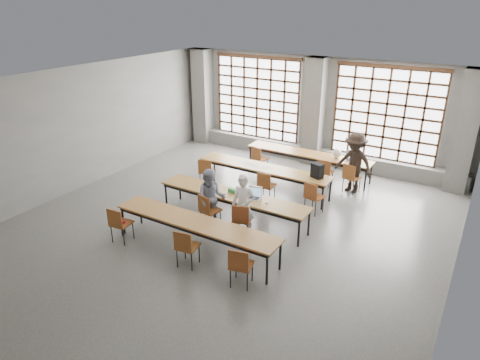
# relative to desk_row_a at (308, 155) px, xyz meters

# --- Properties ---
(floor) EXTENTS (11.00, 11.00, 0.00)m
(floor) POSITION_rel_desk_row_a_xyz_m (-0.35, -4.06, -0.66)
(floor) COLOR #4C4C49
(floor) RESTS_ON ground
(ceiling) EXTENTS (11.00, 11.00, 0.00)m
(ceiling) POSITION_rel_desk_row_a_xyz_m (-0.35, -4.06, 2.84)
(ceiling) COLOR silver
(ceiling) RESTS_ON floor
(wall_back) EXTENTS (10.00, 0.00, 10.00)m
(wall_back) POSITION_rel_desk_row_a_xyz_m (-0.35, 1.44, 1.09)
(wall_back) COLOR #5A5A58
(wall_back) RESTS_ON floor
(wall_front) EXTENTS (10.00, 0.00, 10.00)m
(wall_front) POSITION_rel_desk_row_a_xyz_m (-0.35, -9.56, 1.09)
(wall_front) COLOR #5A5A58
(wall_front) RESTS_ON floor
(wall_left) EXTENTS (0.00, 11.00, 11.00)m
(wall_left) POSITION_rel_desk_row_a_xyz_m (-5.35, -4.06, 1.09)
(wall_left) COLOR #5A5A58
(wall_left) RESTS_ON floor
(wall_right) EXTENTS (0.00, 11.00, 11.00)m
(wall_right) POSITION_rel_desk_row_a_xyz_m (4.65, -4.06, 1.09)
(wall_right) COLOR #5A5A58
(wall_right) RESTS_ON floor
(column_left) EXTENTS (0.60, 0.55, 3.50)m
(column_left) POSITION_rel_desk_row_a_xyz_m (-4.85, 1.16, 1.09)
(column_left) COLOR #5A5A57
(column_left) RESTS_ON floor
(column_mid) EXTENTS (0.60, 0.55, 3.50)m
(column_mid) POSITION_rel_desk_row_a_xyz_m (-0.35, 1.16, 1.09)
(column_mid) COLOR #5A5A57
(column_mid) RESTS_ON floor
(column_right) EXTENTS (0.60, 0.55, 3.50)m
(column_right) POSITION_rel_desk_row_a_xyz_m (4.15, 1.16, 1.09)
(column_right) COLOR #5A5A57
(column_right) RESTS_ON floor
(window_left) EXTENTS (3.32, 0.12, 3.00)m
(window_left) POSITION_rel_desk_row_a_xyz_m (-2.60, 1.36, 1.24)
(window_left) COLOR white
(window_left) RESTS_ON wall_back
(window_right) EXTENTS (3.32, 0.12, 3.00)m
(window_right) POSITION_rel_desk_row_a_xyz_m (1.90, 1.36, 1.24)
(window_right) COLOR white
(window_right) RESTS_ON wall_back
(sill_ledge) EXTENTS (9.80, 0.35, 0.50)m
(sill_ledge) POSITION_rel_desk_row_a_xyz_m (-0.35, 1.24, -0.41)
(sill_ledge) COLOR #5A5A57
(sill_ledge) RESTS_ON floor
(desk_row_a) EXTENTS (4.00, 0.70, 0.73)m
(desk_row_a) POSITION_rel_desk_row_a_xyz_m (0.00, 0.00, 0.00)
(desk_row_a) COLOR brown
(desk_row_a) RESTS_ON floor
(desk_row_b) EXTENTS (4.00, 0.70, 0.73)m
(desk_row_b) POSITION_rel_desk_row_a_xyz_m (-0.63, -1.78, 0.00)
(desk_row_b) COLOR brown
(desk_row_b) RESTS_ON floor
(desk_row_c) EXTENTS (4.00, 0.70, 0.73)m
(desk_row_c) POSITION_rel_desk_row_a_xyz_m (-0.41, -3.80, 0.00)
(desk_row_c) COLOR brown
(desk_row_c) RESTS_ON floor
(desk_row_d) EXTENTS (4.00, 0.70, 0.73)m
(desk_row_d) POSITION_rel_desk_row_a_xyz_m (-0.37, -5.39, 0.00)
(desk_row_d) COLOR brown
(desk_row_d) RESTS_ON floor
(chair_back_left) EXTENTS (0.51, 0.51, 0.88)m
(chair_back_left) POSITION_rel_desk_row_a_xyz_m (-1.42, -0.63, -0.13)
(chair_back_left) COLOR brown
(chair_back_left) RESTS_ON floor
(chair_back_mid) EXTENTS (0.43, 0.44, 0.88)m
(chair_back_mid) POSITION_rel_desk_row_a_xyz_m (0.80, -0.63, -0.13)
(chair_back_mid) COLOR maroon
(chair_back_mid) RESTS_ON floor
(chair_back_right) EXTENTS (0.52, 0.52, 0.88)m
(chair_back_right) POSITION_rel_desk_row_a_xyz_m (1.58, -0.63, -0.13)
(chair_back_right) COLOR brown
(chair_back_right) RESTS_ON floor
(chair_mid_left) EXTENTS (0.52, 0.52, 0.88)m
(chair_mid_left) POSITION_rel_desk_row_a_xyz_m (-2.21, -2.40, -0.13)
(chair_mid_left) COLOR brown
(chair_mid_left) RESTS_ON floor
(chair_mid_centre) EXTENTS (0.44, 0.44, 0.88)m
(chair_mid_centre) POSITION_rel_desk_row_a_xyz_m (-0.23, -2.41, -0.13)
(chair_mid_centre) COLOR maroon
(chair_mid_centre) RESTS_ON floor
(chair_mid_right) EXTENTS (0.51, 0.51, 0.88)m
(chair_mid_right) POSITION_rel_desk_row_a_xyz_m (1.15, -2.40, -0.13)
(chair_mid_right) COLOR brown
(chair_mid_right) RESTS_ON floor
(chair_front_left) EXTENTS (0.51, 0.51, 0.88)m
(chair_front_left) POSITION_rel_desk_row_a_xyz_m (-0.73, -4.42, -0.13)
(chair_front_left) COLOR brown
(chair_front_left) RESTS_ON floor
(chair_front_right) EXTENTS (0.52, 0.53, 0.88)m
(chair_front_right) POSITION_rel_desk_row_a_xyz_m (0.22, -4.42, -0.13)
(chair_front_right) COLOR maroon
(chair_front_right) RESTS_ON floor
(chair_near_left) EXTENTS (0.46, 0.47, 0.88)m
(chair_near_left) POSITION_rel_desk_row_a_xyz_m (-2.06, -6.02, -0.13)
(chair_near_left) COLOR brown
(chair_near_left) RESTS_ON floor
(chair_near_mid) EXTENTS (0.48, 0.48, 0.88)m
(chair_near_mid) POSITION_rel_desk_row_a_xyz_m (-0.16, -6.02, -0.13)
(chair_near_mid) COLOR maroon
(chair_near_mid) RESTS_ON floor
(chair_near_right) EXTENTS (0.51, 0.51, 0.88)m
(chair_near_right) POSITION_rel_desk_row_a_xyz_m (1.15, -6.02, -0.13)
(chair_near_right) COLOR brown
(chair_near_right) RESTS_ON floor
(student_male) EXTENTS (0.63, 0.49, 1.54)m
(student_male) POSITION_rel_desk_row_a_xyz_m (0.19, -4.30, 0.10)
(student_male) COLOR silver
(student_male) RESTS_ON floor
(student_female) EXTENTS (0.90, 0.83, 1.48)m
(student_female) POSITION_rel_desk_row_a_xyz_m (-0.71, -4.30, 0.08)
(student_female) COLOR #182048
(student_female) RESTS_ON floor
(student_back) EXTENTS (1.26, 0.91, 1.76)m
(student_back) POSITION_rel_desk_row_a_xyz_m (1.60, -0.50, 0.22)
(student_back) COLOR black
(student_back) RESTS_ON floor
(laptop_front) EXTENTS (0.40, 0.36, 0.26)m
(laptop_front) POSITION_rel_desk_row_a_xyz_m (0.13, -3.69, 0.13)
(laptop_front) COLOR silver
(laptop_front) RESTS_ON desk_row_c
(laptop_back) EXTENTS (0.40, 0.36, 0.26)m
(laptop_back) POSITION_rel_desk_row_a_xyz_m (1.34, 0.11, 0.13)
(laptop_back) COLOR #B1B1B5
(laptop_back) RESTS_ON desk_row_a
(mouse) EXTENTS (0.11, 0.09, 0.04)m
(mouse) POSITION_rel_desk_row_a_xyz_m (0.54, -3.82, 0.08)
(mouse) COLOR silver
(mouse) RESTS_ON desk_row_c
(green_box) EXTENTS (0.26, 0.13, 0.09)m
(green_box) POSITION_rel_desk_row_a_xyz_m (-0.46, -3.72, 0.11)
(green_box) COLOR #297E3A
(green_box) RESTS_ON desk_row_c
(phone) EXTENTS (0.14, 0.09, 0.01)m
(phone) POSITION_rel_desk_row_a_xyz_m (-0.23, -3.90, 0.07)
(phone) COLOR black
(phone) RESTS_ON desk_row_c
(paper_sheet_a) EXTENTS (0.33, 0.25, 0.00)m
(paper_sheet_a) POSITION_rel_desk_row_a_xyz_m (-1.23, -1.73, 0.07)
(paper_sheet_a) COLOR silver
(paper_sheet_a) RESTS_ON desk_row_b
(paper_sheet_b) EXTENTS (0.36, 0.32, 0.00)m
(paper_sheet_b) POSITION_rel_desk_row_a_xyz_m (-0.93, -1.83, 0.07)
(paper_sheet_b) COLOR silver
(paper_sheet_b) RESTS_ON desk_row_b
(paper_sheet_c) EXTENTS (0.34, 0.27, 0.00)m
(paper_sheet_c) POSITION_rel_desk_row_a_xyz_m (-0.53, -1.78, 0.07)
(paper_sheet_c) COLOR silver
(paper_sheet_c) RESTS_ON desk_row_b
(backpack) EXTENTS (0.37, 0.30, 0.40)m
(backpack) POSITION_rel_desk_row_a_xyz_m (0.97, -1.73, 0.27)
(backpack) COLOR black
(backpack) RESTS_ON desk_row_b
(plastic_bag) EXTENTS (0.30, 0.26, 0.29)m
(plastic_bag) POSITION_rel_desk_row_a_xyz_m (0.90, 0.05, 0.21)
(plastic_bag) COLOR silver
(plastic_bag) RESTS_ON desk_row_a
(red_pouch) EXTENTS (0.21, 0.11, 0.06)m
(red_pouch) POSITION_rel_desk_row_a_xyz_m (-2.07, -5.94, -0.16)
(red_pouch) COLOR #AD1523
(red_pouch) RESTS_ON chair_near_left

